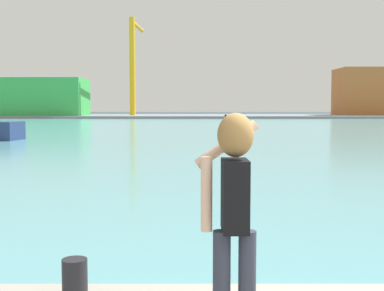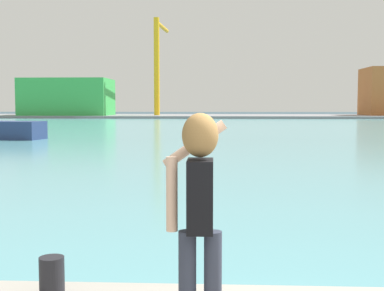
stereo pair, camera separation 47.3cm
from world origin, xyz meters
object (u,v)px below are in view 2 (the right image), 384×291
Objects in this scene: harbor_bollard at (52,276)px; port_crane at (158,56)px; person_photographer at (199,200)px; warehouse_left at (68,97)px.

port_crane reaches higher than harbor_bollard.
person_photographer is at bearing -83.18° from port_crane.
person_photographer is 4.66× the size of harbor_bollard.
person_photographer reaches higher than harbor_bollard.
port_crane is at bearing 95.98° from harbor_bollard.
port_crane is at bearing 7.19° from warehouse_left.
warehouse_left is (-26.82, 88.16, 2.04)m from person_photographer.
port_crane reaches higher than warehouse_left.
harbor_bollard is at bearing -84.02° from port_crane.
warehouse_left is at bearing -172.81° from port_crane.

